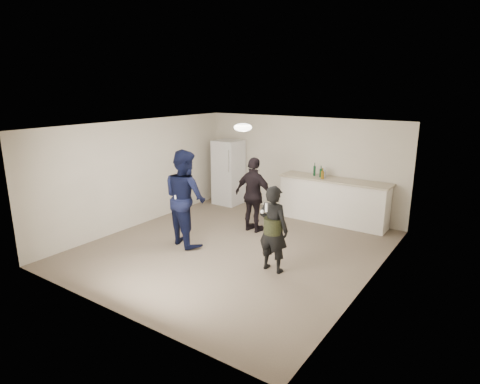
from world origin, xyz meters
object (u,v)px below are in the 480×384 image
Objects in this scene: shaker at (324,173)px; woman at (273,229)px; counter at (333,202)px; man at (185,198)px; spectator at (254,195)px; fridge at (228,172)px.

woman is (0.43, -3.24, -0.38)m from shaker.
counter is 0.73m from shaker.
man is (-1.72, -3.15, -0.17)m from shaker.
man reaches higher than spectator.
shaker is at bearing -115.94° from spectator.
fridge is at bearing -176.28° from shaker.
counter is at bearing 1.30° from fridge.
woman is at bearing -87.86° from counter.
fridge is at bearing -53.37° from man.
fridge is 4.43m from woman.
man is at bearing -0.09° from woman.
woman is (2.15, -0.09, -0.21)m from man.
counter is 3.10m from fridge.
spectator is at bearing -45.72° from woman.
woman is 2.07m from spectator.
shaker is 1.97m from spectator.
woman is (0.12, -3.13, 0.27)m from counter.
spectator reaches higher than counter.
woman is (3.20, -3.06, -0.11)m from fridge.
fridge is 0.90× the size of man.
spectator is (1.82, -1.52, -0.04)m from fridge.
spectator is (-1.38, 1.54, 0.07)m from woman.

